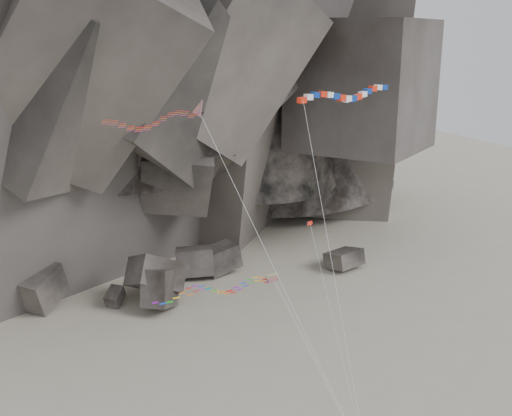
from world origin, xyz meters
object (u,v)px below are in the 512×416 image
pennant_kite (319,261)px  parafoil_kite (211,289)px  delta_kite (148,121)px  banner_kite (346,96)px

pennant_kite → parafoil_kite: bearing=175.5°
parafoil_kite → pennant_kite: bearing=8.5°
delta_kite → banner_kite: delta_kite is taller
pennant_kite → delta_kite: bearing=171.9°
delta_kite → pennant_kite: 22.99m
delta_kite → banner_kite: size_ratio=1.01×
delta_kite → parafoil_kite: (4.87, -0.88, -15.69)m
pennant_kite → banner_kite: bearing=21.2°
banner_kite → pennant_kite: size_ratio=1.78×
delta_kite → banner_kite: 21.24m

